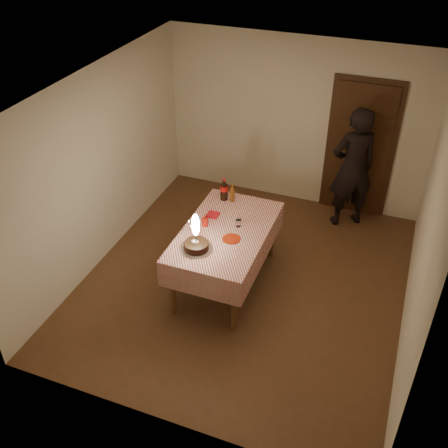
% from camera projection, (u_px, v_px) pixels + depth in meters
% --- Properties ---
extents(ground, '(4.00, 4.50, 0.01)m').
position_uv_depth(ground, '(245.00, 281.00, 6.88)').
color(ground, brown).
rests_on(ground, ground).
extents(room_shell, '(4.04, 4.54, 2.62)m').
position_uv_depth(room_shell, '(253.00, 168.00, 5.98)').
color(room_shell, silver).
rests_on(room_shell, ground).
extents(dining_table, '(1.02, 1.72, 0.83)m').
position_uv_depth(dining_table, '(225.00, 237.00, 6.46)').
color(dining_table, brown).
rests_on(dining_table, ground).
extents(birthday_cake, '(0.36, 0.36, 0.49)m').
position_uv_depth(birthday_cake, '(196.00, 241.00, 6.02)').
color(birthday_cake, white).
rests_on(birthday_cake, dining_table).
extents(red_plate, '(0.22, 0.22, 0.01)m').
position_uv_depth(red_plate, '(231.00, 239.00, 6.25)').
color(red_plate, '#A9220B').
rests_on(red_plate, dining_table).
extents(red_cup, '(0.08, 0.08, 0.10)m').
position_uv_depth(red_cup, '(205.00, 222.00, 6.45)').
color(red_cup, '#B5180C').
rests_on(red_cup, dining_table).
extents(clear_cup, '(0.07, 0.07, 0.09)m').
position_uv_depth(clear_cup, '(238.00, 223.00, 6.44)').
color(clear_cup, white).
rests_on(clear_cup, dining_table).
extents(napkin_stack, '(0.15, 0.15, 0.02)m').
position_uv_depth(napkin_stack, '(213.00, 215.00, 6.66)').
color(napkin_stack, red).
rests_on(napkin_stack, dining_table).
extents(cola_bottle, '(0.10, 0.10, 0.32)m').
position_uv_depth(cola_bottle, '(224.00, 189.00, 6.90)').
color(cola_bottle, black).
rests_on(cola_bottle, dining_table).
extents(amber_bottle_left, '(0.06, 0.06, 0.25)m').
position_uv_depth(amber_bottle_left, '(232.00, 193.00, 6.88)').
color(amber_bottle_left, '#613410').
rests_on(amber_bottle_left, dining_table).
extents(photographer, '(0.80, 0.74, 1.84)m').
position_uv_depth(photographer, '(352.00, 168.00, 7.48)').
color(photographer, black).
rests_on(photographer, ground).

